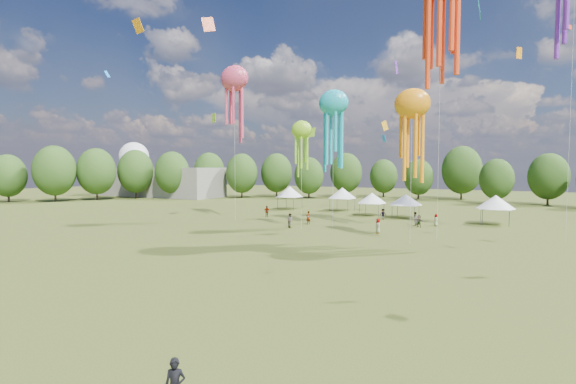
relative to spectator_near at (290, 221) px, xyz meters
The scene contains 9 objects.
ground 36.00m from the spectator_near, 75.68° to the right, with size 300.00×300.00×0.00m, color #384416.
spectator_near is the anchor object (origin of this frame).
spectators_far 12.45m from the spectator_near, 44.97° to the left, with size 26.52×14.61×1.87m.
festival_tents 20.73m from the spectator_near, 77.11° to the left, with size 40.36×12.46×4.42m.
show_kites 24.20m from the spectator_near, ahead, with size 45.81×11.54×31.37m.
small_kites 30.77m from the spectator_near, 43.59° to the left, with size 80.90×66.02×46.49m.
treeline 28.65m from the spectator_near, 79.68° to the left, with size 201.57×95.24×13.43m.
hangar 73.28m from the spectator_near, 149.52° to the left, with size 40.00×12.00×8.00m, color gray.
radome 90.55m from the spectator_near, 151.40° to the left, with size 9.00×9.00×16.00m.
Camera 1 is at (16.97, -12.67, 7.79)m, focal length 25.90 mm.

